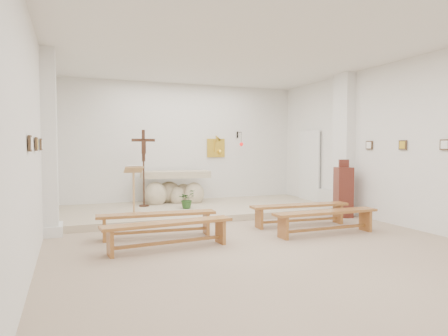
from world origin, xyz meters
name	(u,v)px	position (x,y,z in m)	size (l,w,h in m)	color
ground	(257,243)	(0.00, 0.00, 0.00)	(7.00, 10.00, 0.00)	tan
wall_left	(34,142)	(-3.49, 0.00, 1.75)	(0.02, 10.00, 3.50)	silver
wall_right	(411,143)	(3.49, 0.00, 1.75)	(0.02, 10.00, 3.50)	silver
wall_back	(181,145)	(0.00, 4.99, 1.75)	(7.00, 0.02, 3.50)	silver
ceiling	(257,40)	(0.00, 0.00, 3.49)	(7.00, 10.00, 0.02)	silver
sanctuary_platform	(197,210)	(0.00, 3.50, 0.07)	(6.98, 3.00, 0.15)	#B5A88B
pilaster_left	(50,143)	(-3.37, 2.00, 1.75)	(0.26, 0.55, 3.50)	white
pilaster_right	(344,144)	(3.37, 2.00, 1.75)	(0.26, 0.55, 3.50)	white
gold_wall_relief	(216,148)	(1.05, 4.96, 1.65)	(0.55, 0.04, 0.55)	gold
sanctuary_lamp	(241,143)	(1.75, 4.71, 1.81)	(0.11, 0.36, 0.44)	black
station_frame_left_front	(30,143)	(-3.47, -0.80, 1.72)	(0.03, 0.20, 0.20)	#44301E
station_frame_left_mid	(36,144)	(-3.47, 0.20, 1.72)	(0.03, 0.20, 0.20)	#44301E
station_frame_left_rear	(41,144)	(-3.47, 1.20, 1.72)	(0.03, 0.20, 0.20)	#44301E
station_frame_right_front	(445,145)	(3.47, -0.80, 1.72)	(0.03, 0.20, 0.20)	#44301E
station_frame_right_mid	(403,145)	(3.47, 0.20, 1.72)	(0.03, 0.20, 0.20)	#44301E
station_frame_right_rear	(369,145)	(3.47, 1.20, 1.72)	(0.03, 0.20, 0.20)	#44301E
radiator_left	(50,215)	(-3.43, 2.70, 0.27)	(0.10, 0.85, 0.52)	silver
radiator_right	(328,199)	(3.43, 2.70, 0.27)	(0.10, 0.85, 0.52)	silver
altar	(174,189)	(-0.36, 4.40, 0.52)	(1.92, 0.92, 0.96)	beige
lectern	(134,190)	(-1.69, 2.84, 0.71)	(0.41, 0.35, 1.13)	tan
crucifix_stand	(144,162)	(-1.26, 4.04, 1.29)	(0.59, 0.26, 1.97)	#3A1F12
potted_plant	(187,199)	(-0.32, 3.33, 0.38)	(0.42, 0.36, 0.46)	#264E1F
donation_pedestal	(343,192)	(3.07, 1.60, 0.61)	(0.45, 0.45, 1.38)	#5D251A
bench_left_front	(157,219)	(-1.53, 1.06, 0.35)	(2.20, 0.50, 0.46)	#9C5D2D
bench_right_front	(300,210)	(1.53, 1.06, 0.35)	(2.19, 0.47, 0.46)	#9C5D2D
bench_left_second	(169,229)	(-1.53, 0.12, 0.35)	(2.20, 0.55, 0.46)	#9C5D2D
bench_right_second	(326,217)	(1.53, 0.12, 0.35)	(2.18, 0.36, 0.46)	#9C5D2D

